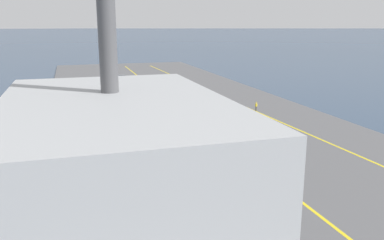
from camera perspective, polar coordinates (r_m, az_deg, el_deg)
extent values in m
plane|color=#2D425B|center=(62.03, 2.98, -2.32)|extent=(2000.00, 2000.00, 0.00)
cube|color=#565659|center=(61.97, 2.98, -2.15)|extent=(221.26, 49.72, 0.40)
cube|color=yellow|center=(67.63, 13.97, -1.01)|extent=(198.98, 8.69, 0.01)
cube|color=yellow|center=(61.92, 2.99, -1.96)|extent=(199.13, 0.36, 0.01)
cube|color=#A8AAAF|center=(35.56, -8.05, -10.32)|extent=(3.22, 11.73, 1.61)
cone|color=#5B5E60|center=(36.19, -18.97, -10.53)|extent=(1.82, 2.39, 1.53)
cube|color=#38383A|center=(36.23, 3.10, -9.73)|extent=(2.10, 2.12, 1.37)
ellipsoid|color=#232D38|center=(35.43, -13.88, -9.35)|extent=(1.27, 2.92, 0.88)
cube|color=#A8AAAF|center=(32.54, -7.21, -13.70)|extent=(7.07, 6.76, 0.28)
cube|color=#A8AAAF|center=(39.08, -7.52, -8.87)|extent=(6.09, 5.58, 0.28)
cube|color=#A8AAAF|center=(34.43, 1.37, -7.17)|extent=(1.13, 2.29, 2.62)
cube|color=#A8AAAF|center=(35.99, 0.90, -6.23)|extent=(1.13, 2.29, 2.62)
cube|color=#A8AAAF|center=(34.17, 3.07, -11.24)|extent=(3.34, 2.96, 0.20)
cube|color=#A8AAAF|center=(38.14, 1.72, -8.48)|extent=(2.87, 2.29, 0.20)
cylinder|color=#B2B2B7|center=(36.47, -14.93, -12.73)|extent=(0.16, 0.16, 1.50)
cylinder|color=black|center=(36.67, -14.88, -13.35)|extent=(0.30, 0.62, 0.60)
cylinder|color=#B2B2B7|center=(35.23, -5.97, -13.30)|extent=(0.16, 0.16, 1.50)
cylinder|color=black|center=(35.43, -5.95, -13.94)|extent=(0.30, 0.62, 0.60)
cylinder|color=#B2B2B7|center=(37.25, -6.15, -11.73)|extent=(0.16, 0.16, 1.50)
cylinder|color=black|center=(37.44, -6.13, -12.35)|extent=(0.30, 0.62, 0.60)
cube|color=gray|center=(52.19, -11.56, -2.15)|extent=(5.52, 11.99, 1.75)
cone|color=#5B5E60|center=(54.25, -18.78, -2.01)|extent=(2.30, 2.69, 1.66)
cube|color=#38383A|center=(51.01, -3.69, -2.27)|extent=(2.53, 2.50, 1.49)
ellipsoid|color=#232D38|center=(52.95, -15.47, -1.22)|extent=(1.85, 3.09, 0.96)
cube|color=gray|center=(48.80, -12.06, -3.99)|extent=(7.60, 7.46, 0.28)
cube|color=gray|center=(55.74, -10.25, -1.68)|extent=(6.09, 5.66, 0.28)
cube|color=gray|center=(49.70, -5.33, -0.09)|extent=(1.53, 2.43, 2.65)
cube|color=gray|center=(51.48, -5.08, 0.40)|extent=(1.53, 2.43, 2.65)
cube|color=gray|center=(48.89, -4.52, -2.99)|extent=(3.55, 3.35, 0.20)
cube|color=gray|center=(53.23, -3.98, -1.59)|extent=(3.11, 2.68, 0.20)
cylinder|color=#B2B2B7|center=(53.91, -16.12, -3.89)|extent=(0.16, 0.16, 1.82)
cylinder|color=black|center=(54.09, -16.08, -4.51)|extent=(0.40, 0.64, 0.60)
cylinder|color=#B2B2B7|center=(51.29, -10.45, -4.46)|extent=(0.16, 0.16, 1.82)
cylinder|color=black|center=(51.48, -10.42, -5.11)|extent=(0.40, 0.64, 0.60)
cylinder|color=#B2B2B7|center=(53.57, -9.90, -3.65)|extent=(0.16, 0.16, 1.82)
cylinder|color=black|center=(53.75, -9.87, -4.27)|extent=(0.40, 0.64, 0.60)
cube|color=#93999E|center=(67.32, -11.71, 1.29)|extent=(6.01, 11.37, 1.81)
cone|color=#5B5E60|center=(69.57, -17.00, 1.37)|extent=(2.42, 2.67, 1.72)
cube|color=#38383A|center=(65.65, -5.97, 1.19)|extent=(2.63, 2.52, 1.54)
ellipsoid|color=#232D38|center=(68.25, -14.57, 2.04)|extent=(1.98, 2.98, 1.00)
cube|color=#93999E|center=(64.32, -12.18, 0.15)|extent=(6.70, 6.78, 0.28)
cube|color=#93999E|center=(70.36, -10.63, 1.38)|extent=(5.31, 5.59, 0.28)
cube|color=#93999E|center=(64.50, -7.28, 3.18)|extent=(1.71, 2.38, 3.12)
cube|color=#93999E|center=(66.33, -6.93, 3.48)|extent=(1.71, 2.38, 3.12)
cube|color=#93999E|center=(63.54, -6.79, 0.75)|extent=(3.53, 3.34, 0.20)
cube|color=#93999E|center=(67.95, -5.98, 1.61)|extent=(3.19, 2.72, 0.20)
cylinder|color=#B2B2B7|center=(69.07, -15.05, -0.07)|extent=(0.16, 0.16, 1.66)
cylinder|color=black|center=(69.19, -15.02, -0.49)|extent=(0.43, 0.64, 0.60)
cylinder|color=#B2B2B7|center=(66.19, -10.99, -0.43)|extent=(0.16, 0.16, 1.66)
cylinder|color=black|center=(66.32, -10.97, -0.87)|extent=(0.43, 0.64, 0.60)
cylinder|color=#B2B2B7|center=(68.56, -10.40, 0.08)|extent=(0.16, 0.16, 1.66)
cylinder|color=black|center=(68.68, -10.38, -0.35)|extent=(0.43, 0.64, 0.60)
cube|color=gray|center=(84.66, -13.69, 3.62)|extent=(6.09, 11.39, 1.69)
cone|color=#5B5E60|center=(87.18, -17.89, 3.63)|extent=(2.33, 2.65, 1.60)
cube|color=#38383A|center=(82.58, -9.15, 3.59)|extent=(2.52, 2.49, 1.43)
ellipsoid|color=#232D38|center=(85.79, -15.95, 4.15)|extent=(1.96, 2.97, 0.93)
cube|color=gray|center=(81.15, -14.29, 2.77)|extent=(7.69, 7.53, 0.28)
cube|color=gray|center=(88.12, -12.61, 3.70)|extent=(6.54, 5.88, 0.28)
cube|color=gray|center=(81.71, -10.23, 5.11)|extent=(1.71, 2.39, 2.97)
cube|color=gray|center=(83.39, -9.89, 5.29)|extent=(1.71, 2.39, 2.97)
cube|color=gray|center=(80.58, -9.89, 3.31)|extent=(3.55, 3.37, 0.20)
cube|color=gray|center=(84.84, -9.07, 3.86)|extent=(3.22, 2.77, 0.20)
cylinder|color=#B2B2B7|center=(86.51, -16.33, 2.55)|extent=(0.16, 0.16, 1.61)
cylinder|color=black|center=(86.60, -16.31, 2.22)|extent=(0.44, 0.64, 0.60)
cylinder|color=#B2B2B7|center=(83.47, -13.13, 2.36)|extent=(0.16, 0.16, 1.61)
cylinder|color=black|center=(83.57, -13.11, 2.02)|extent=(0.44, 0.64, 0.60)
cylinder|color=#B2B2B7|center=(85.66, -12.62, 2.67)|extent=(0.16, 0.16, 1.61)
cylinder|color=black|center=(85.76, -12.60, 2.34)|extent=(0.44, 0.64, 0.60)
cylinder|color=#232328|center=(64.85, 9.79, -1.01)|extent=(0.24, 0.24, 0.91)
cube|color=purple|center=(64.67, 9.82, -0.39)|extent=(0.35, 0.44, 0.55)
sphere|color=beige|center=(64.58, 9.83, -0.04)|extent=(0.22, 0.22, 0.22)
sphere|color=purple|center=(64.56, 9.83, 0.01)|extent=(0.24, 0.24, 0.24)
cylinder|color=#4C473D|center=(78.48, 8.98, 1.57)|extent=(0.24, 0.24, 0.89)
cube|color=yellow|center=(78.33, 9.00, 2.09)|extent=(0.45, 0.46, 0.55)
sphere|color=beige|center=(78.25, 9.01, 2.38)|extent=(0.22, 0.22, 0.22)
sphere|color=yellow|center=(78.24, 9.02, 2.42)|extent=(0.24, 0.24, 0.24)
cylinder|color=#4C473D|center=(51.57, 10.12, -4.92)|extent=(0.24, 0.24, 0.84)
cube|color=red|center=(51.34, 10.15, -4.15)|extent=(0.32, 0.42, 0.62)
sphere|color=#9E7051|center=(51.21, 10.17, -3.68)|extent=(0.22, 0.22, 0.22)
sphere|color=red|center=(51.20, 10.18, -3.62)|extent=(0.24, 0.24, 0.24)
cylinder|color=#4C473D|center=(66.86, 4.86, -0.44)|extent=(0.24, 0.24, 0.85)
cube|color=#284CB2|center=(66.69, 4.88, 0.13)|extent=(0.46, 0.43, 0.53)
sphere|color=beige|center=(66.60, 4.88, 0.47)|extent=(0.22, 0.22, 0.22)
sphere|color=#284CB2|center=(66.59, 4.88, 0.52)|extent=(0.24, 0.24, 0.24)
cube|color=#A5A7AA|center=(11.23, -10.40, -7.79)|extent=(8.98, 5.68, 4.26)
cube|color=black|center=(11.78, 3.77, -5.44)|extent=(7.60, 0.12, 0.90)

